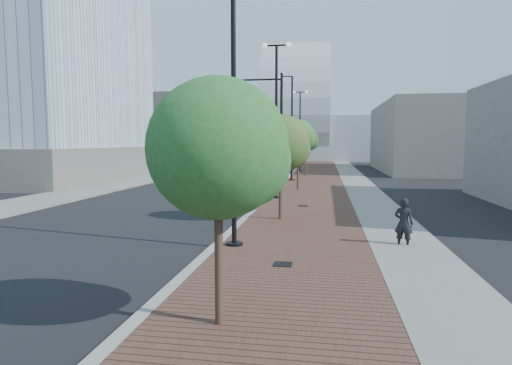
# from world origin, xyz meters

# --- Properties ---
(sidewalk) EXTENTS (7.00, 140.00, 0.12)m
(sidewalk) POSITION_xyz_m (3.50, 40.00, 0.06)
(sidewalk) COLOR #4C2D23
(sidewalk) RESTS_ON ground
(concrete_strip) EXTENTS (2.40, 140.00, 0.13)m
(concrete_strip) POSITION_xyz_m (6.20, 40.00, 0.07)
(concrete_strip) COLOR slate
(concrete_strip) RESTS_ON ground
(curb) EXTENTS (0.30, 140.00, 0.14)m
(curb) POSITION_xyz_m (0.00, 40.00, 0.07)
(curb) COLOR gray
(curb) RESTS_ON ground
(west_sidewalk) EXTENTS (4.00, 140.00, 0.12)m
(west_sidewalk) POSITION_xyz_m (-13.00, 40.00, 0.06)
(west_sidewalk) COLOR slate
(west_sidewalk) RESTS_ON ground
(white_sedan) EXTENTS (1.68, 4.12, 1.33)m
(white_sedan) POSITION_xyz_m (-3.57, 21.83, 0.66)
(white_sedan) COLOR white
(white_sedan) RESTS_ON ground
(dark_car_mid) EXTENTS (4.11, 5.68, 1.43)m
(dark_car_mid) POSITION_xyz_m (-5.05, 27.77, 0.72)
(dark_car_mid) COLOR black
(dark_car_mid) RESTS_ON ground
(dark_car_far) EXTENTS (2.67, 5.61, 1.58)m
(dark_car_far) POSITION_xyz_m (-2.70, 40.80, 0.79)
(dark_car_far) COLOR black
(dark_car_far) RESTS_ON ground
(pedestrian) EXTENTS (0.72, 0.61, 1.67)m
(pedestrian) POSITION_xyz_m (6.10, 10.96, 0.83)
(pedestrian) COLOR black
(pedestrian) RESTS_ON ground
(streetlight_1) EXTENTS (1.44, 0.56, 9.21)m
(streetlight_1) POSITION_xyz_m (0.49, 10.00, 4.34)
(streetlight_1) COLOR black
(streetlight_1) RESTS_ON ground
(streetlight_2) EXTENTS (1.72, 0.56, 9.28)m
(streetlight_2) POSITION_xyz_m (0.60, 22.00, 4.82)
(streetlight_2) COLOR black
(streetlight_2) RESTS_ON ground
(streetlight_3) EXTENTS (1.44, 0.56, 9.21)m
(streetlight_3) POSITION_xyz_m (0.49, 34.00, 4.34)
(streetlight_3) COLOR black
(streetlight_3) RESTS_ON ground
(streetlight_4) EXTENTS (1.72, 0.56, 9.28)m
(streetlight_4) POSITION_xyz_m (0.60, 46.00, 4.82)
(streetlight_4) COLOR black
(streetlight_4) RESTS_ON ground
(traffic_mast) EXTENTS (5.09, 0.20, 8.00)m
(traffic_mast) POSITION_xyz_m (-0.30, 25.00, 4.98)
(traffic_mast) COLOR black
(traffic_mast) RESTS_ON ground
(tree_0) EXTENTS (2.59, 2.58, 4.67)m
(tree_0) POSITION_xyz_m (1.65, 4.02, 3.37)
(tree_0) COLOR #382619
(tree_0) RESTS_ON ground
(tree_1) EXTENTS (2.54, 2.52, 4.68)m
(tree_1) POSITION_xyz_m (1.65, 15.02, 3.41)
(tree_1) COLOR #382619
(tree_1) RESTS_ON ground
(tree_2) EXTENTS (2.30, 2.23, 5.07)m
(tree_2) POSITION_xyz_m (1.65, 27.02, 3.94)
(tree_2) COLOR #382619
(tree_2) RESTS_ON ground
(tree_3) EXTENTS (2.45, 2.41, 4.96)m
(tree_3) POSITION_xyz_m (1.65, 39.02, 3.73)
(tree_3) COLOR #382619
(tree_3) RESTS_ON ground
(tower_podium) EXTENTS (19.00, 19.00, 3.00)m
(tower_podium) POSITION_xyz_m (-24.00, 32.00, 1.50)
(tower_podium) COLOR #635F59
(tower_podium) RESTS_ON ground
(convention_center) EXTENTS (50.00, 30.00, 50.00)m
(convention_center) POSITION_xyz_m (-2.00, 85.00, 6.00)
(convention_center) COLOR #ADB2B8
(convention_center) RESTS_ON ground
(commercial_block_nw) EXTENTS (14.00, 20.00, 10.00)m
(commercial_block_nw) POSITION_xyz_m (-20.00, 60.00, 5.00)
(commercial_block_nw) COLOR slate
(commercial_block_nw) RESTS_ON ground
(commercial_block_ne) EXTENTS (12.00, 22.00, 8.00)m
(commercial_block_ne) POSITION_xyz_m (16.00, 50.00, 4.00)
(commercial_block_ne) COLOR slate
(commercial_block_ne) RESTS_ON ground
(utility_cover_1) EXTENTS (0.50, 0.50, 0.02)m
(utility_cover_1) POSITION_xyz_m (2.40, 8.00, 0.13)
(utility_cover_1) COLOR black
(utility_cover_1) RESTS_ON sidewalk
(utility_cover_2) EXTENTS (0.50, 0.50, 0.02)m
(utility_cover_2) POSITION_xyz_m (2.40, 19.00, 0.13)
(utility_cover_2) COLOR black
(utility_cover_2) RESTS_ON sidewalk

